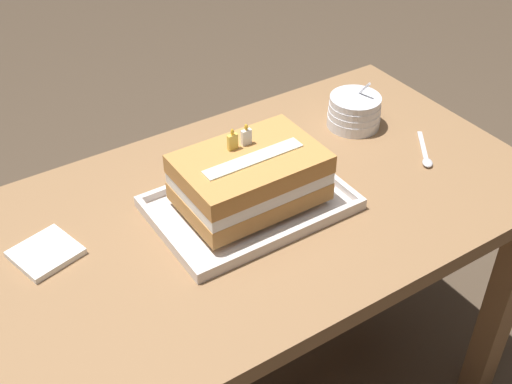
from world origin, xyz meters
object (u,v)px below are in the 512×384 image
(bowl_stack, at_px, (354,111))
(serving_spoon_near_tray, at_px, (426,157))
(birthday_cake, at_px, (250,177))
(napkin_pile, at_px, (46,253))
(foil_tray, at_px, (250,205))

(bowl_stack, relative_size, serving_spoon_near_tray, 0.99)
(bowl_stack, height_order, serving_spoon_near_tray, bowl_stack)
(bowl_stack, distance_m, serving_spoon_near_tray, 0.20)
(birthday_cake, bearing_deg, bowl_stack, 19.02)
(napkin_pile, bearing_deg, serving_spoon_near_tray, -11.03)
(bowl_stack, distance_m, napkin_pile, 0.75)
(napkin_pile, bearing_deg, foil_tray, -12.76)
(foil_tray, height_order, serving_spoon_near_tray, foil_tray)
(foil_tray, xyz_separation_m, bowl_stack, (0.36, 0.13, 0.03))
(birthday_cake, height_order, bowl_stack, birthday_cake)
(serving_spoon_near_tray, relative_size, napkin_pile, 0.97)
(bowl_stack, bearing_deg, birthday_cake, -160.98)
(bowl_stack, xyz_separation_m, serving_spoon_near_tray, (0.04, -0.19, -0.03))
(foil_tray, relative_size, napkin_pile, 2.93)
(bowl_stack, relative_size, napkin_pile, 0.96)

